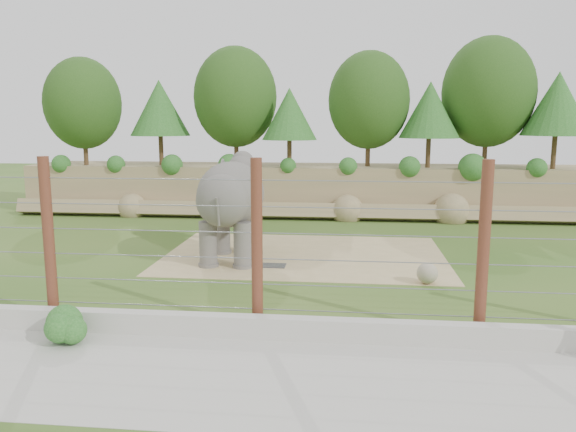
# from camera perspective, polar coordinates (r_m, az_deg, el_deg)

# --- Properties ---
(ground) EXTENTS (90.00, 90.00, 0.00)m
(ground) POSITION_cam_1_polar(r_m,az_deg,el_deg) (17.60, -0.71, -6.22)
(ground) COLOR #30591C
(ground) RESTS_ON ground
(back_embankment) EXTENTS (30.00, 5.52, 8.77)m
(back_embankment) POSITION_cam_1_polar(r_m,az_deg,el_deg) (29.54, 3.42, 7.94)
(back_embankment) COLOR #847652
(back_embankment) RESTS_ON ground
(dirt_patch) EXTENTS (10.00, 7.00, 0.02)m
(dirt_patch) POSITION_cam_1_polar(r_m,az_deg,el_deg) (20.44, 1.70, -3.96)
(dirt_patch) COLOR tan
(dirt_patch) RESTS_ON ground
(drain_grate) EXTENTS (1.00, 0.60, 0.03)m
(drain_grate) POSITION_cam_1_polar(r_m,az_deg,el_deg) (18.86, -1.77, -5.04)
(drain_grate) COLOR #262628
(drain_grate) RESTS_ON dirt_patch
(elephant) EXTENTS (1.98, 4.49, 3.61)m
(elephant) POSITION_cam_1_polar(r_m,az_deg,el_deg) (19.41, -5.78, 0.67)
(elephant) COLOR #5B5651
(elephant) RESTS_ON ground
(stone_ball) EXTENTS (0.63, 0.63, 0.63)m
(stone_ball) POSITION_cam_1_polar(r_m,az_deg,el_deg) (17.27, 13.97, -5.67)
(stone_ball) COLOR gray
(stone_ball) RESTS_ON dirt_patch
(retaining_wall) EXTENTS (26.00, 0.35, 0.50)m
(retaining_wall) POSITION_cam_1_polar(r_m,az_deg,el_deg) (12.82, -3.47, -11.17)
(retaining_wall) COLOR #B9B5AC
(retaining_wall) RESTS_ON ground
(walkway) EXTENTS (26.00, 4.00, 0.01)m
(walkway) POSITION_cam_1_polar(r_m,az_deg,el_deg) (11.11, -5.26, -15.97)
(walkway) COLOR #B9B5AC
(walkway) RESTS_ON ground
(barrier_fence) EXTENTS (20.26, 0.26, 4.00)m
(barrier_fence) POSITION_cam_1_polar(r_m,az_deg,el_deg) (12.79, -3.17, -3.03)
(barrier_fence) COLOR #54271B
(barrier_fence) RESTS_ON ground
(walkway_shrub) EXTENTS (0.78, 0.78, 0.78)m
(walkway_shrub) POSITION_cam_1_polar(r_m,az_deg,el_deg) (13.32, -21.63, -10.36)
(walkway_shrub) COLOR #185719
(walkway_shrub) RESTS_ON walkway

